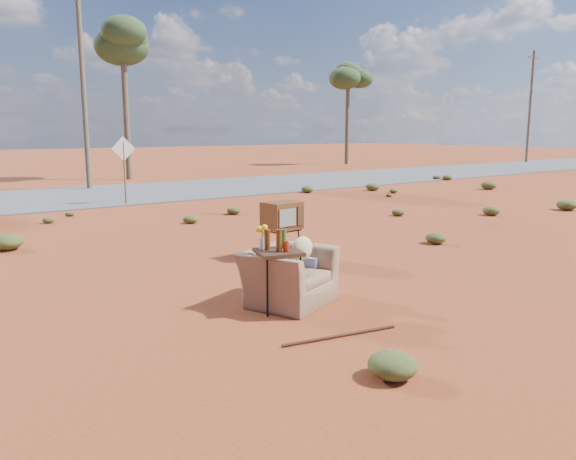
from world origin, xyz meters
TOP-DOWN VIEW (x-y plane):
  - ground at (0.00, 0.00)m, footprint 140.00×140.00m
  - highway at (0.00, 15.00)m, footprint 140.00×7.00m
  - armchair at (-0.42, 0.36)m, footprint 1.53×1.34m
  - tv_unit at (1.08, 2.66)m, footprint 0.71×0.59m
  - side_table at (-0.81, 0.18)m, footprint 0.71×0.71m
  - rusty_bar at (-0.79, -1.13)m, footprint 1.48×0.34m
  - road_sign at (1.50, 12.00)m, footprint 0.78×0.06m
  - eucalyptus_center at (5.00, 21.00)m, footprint 3.20×3.20m
  - eucalyptus_right at (22.00, 24.00)m, footprint 3.20×3.20m
  - utility_pole_center at (2.00, 17.50)m, footprint 1.40×0.20m
  - utility_pole_east at (34.00, 17.50)m, footprint 1.40×0.20m
  - scrub_patch at (-0.82, 4.41)m, footprint 17.49×8.07m

SIDE VIEW (x-z plane):
  - ground at x=0.00m, z-range 0.00..0.00m
  - highway at x=0.00m, z-range 0.00..0.04m
  - rusty_bar at x=-0.79m, z-range 0.00..0.04m
  - scrub_patch at x=-0.82m, z-range -0.03..0.30m
  - armchair at x=-0.42m, z-range -0.03..1.00m
  - tv_unit at x=1.08m, z-range 0.26..1.32m
  - side_table at x=-0.81m, z-range 0.27..1.41m
  - road_sign at x=1.50m, z-range 0.41..2.60m
  - utility_pole_center at x=2.00m, z-range 0.15..8.15m
  - utility_pole_east at x=34.00m, z-range 0.15..8.15m
  - eucalyptus_right at x=22.00m, z-range 2.39..9.49m
  - eucalyptus_center at x=5.00m, z-range 2.63..10.23m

